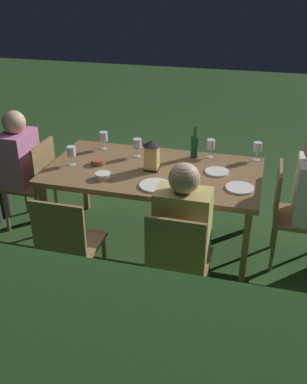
# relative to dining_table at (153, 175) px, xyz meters

# --- Properties ---
(ground_plane) EXTENTS (16.00, 16.00, 0.00)m
(ground_plane) POSITION_rel_dining_table_xyz_m (0.00, 0.00, -0.68)
(ground_plane) COLOR #2D5123
(dining_table) EXTENTS (1.83, 1.00, 0.73)m
(dining_table) POSITION_rel_dining_table_xyz_m (0.00, 0.00, 0.00)
(dining_table) COLOR olive
(dining_table) RESTS_ON ground
(chair_side_right_a) EXTENTS (0.42, 0.40, 0.87)m
(chair_side_right_a) POSITION_rel_dining_table_xyz_m (-0.41, 0.89, -0.20)
(chair_side_right_a) COLOR #937047
(chair_side_right_a) RESTS_ON ground
(person_in_mustard) EXTENTS (0.38, 0.47, 1.15)m
(person_in_mustard) POSITION_rel_dining_table_xyz_m (-0.41, 0.70, -0.05)
(person_in_mustard) COLOR tan
(person_in_mustard) RESTS_ON ground
(chair_head_near) EXTENTS (0.40, 0.42, 0.87)m
(chair_head_near) POSITION_rel_dining_table_xyz_m (-1.16, 0.00, -0.20)
(chair_head_near) COLOR #937047
(chair_head_near) RESTS_ON ground
(chair_side_right_b) EXTENTS (0.42, 0.40, 0.87)m
(chair_side_right_b) POSITION_rel_dining_table_xyz_m (0.41, 0.89, -0.20)
(chair_side_right_b) COLOR #937047
(chair_side_right_b) RESTS_ON ground
(chair_head_far) EXTENTS (0.40, 0.42, 0.87)m
(chair_head_far) POSITION_rel_dining_table_xyz_m (1.16, 0.00, -0.20)
(chair_head_far) COLOR #937047
(chair_head_far) RESTS_ON ground
(person_in_pink) EXTENTS (0.48, 0.38, 1.15)m
(person_in_pink) POSITION_rel_dining_table_xyz_m (1.36, 0.00, -0.05)
(person_in_pink) COLOR #C675A3
(person_in_pink) RESTS_ON ground
(lantern_centerpiece) EXTENTS (0.15, 0.15, 0.27)m
(lantern_centerpiece) POSITION_rel_dining_table_xyz_m (0.01, 0.01, 0.20)
(lantern_centerpiece) COLOR black
(lantern_centerpiece) RESTS_ON dining_table
(green_bottle_on_table) EXTENTS (0.07, 0.07, 0.29)m
(green_bottle_on_table) POSITION_rel_dining_table_xyz_m (-0.29, -0.36, 0.16)
(green_bottle_on_table) COLOR #144723
(green_bottle_on_table) RESTS_ON dining_table
(wine_glass_a) EXTENTS (0.08, 0.08, 0.17)m
(wine_glass_a) POSITION_rel_dining_table_xyz_m (0.71, 0.09, 0.17)
(wine_glass_a) COLOR silver
(wine_glass_a) RESTS_ON dining_table
(wine_glass_b) EXTENTS (0.08, 0.08, 0.17)m
(wine_glass_b) POSITION_rel_dining_table_xyz_m (-0.84, -0.43, 0.17)
(wine_glass_b) COLOR silver
(wine_glass_b) RESTS_ON dining_table
(wine_glass_c) EXTENTS (0.08, 0.08, 0.17)m
(wine_glass_c) POSITION_rel_dining_table_xyz_m (-0.43, -0.39, 0.17)
(wine_glass_c) COLOR silver
(wine_glass_c) RESTS_ON dining_table
(wine_glass_d) EXTENTS (0.08, 0.08, 0.17)m
(wine_glass_d) POSITION_rel_dining_table_xyz_m (0.58, -0.34, 0.17)
(wine_glass_d) COLOR silver
(wine_glass_d) RESTS_ON dining_table
(wine_glass_e) EXTENTS (0.08, 0.08, 0.17)m
(wine_glass_e) POSITION_rel_dining_table_xyz_m (0.22, -0.24, 0.17)
(wine_glass_e) COLOR silver
(wine_glass_e) RESTS_ON dining_table
(plate_a) EXTENTS (0.22, 0.22, 0.01)m
(plate_a) POSITION_rel_dining_table_xyz_m (-0.75, 0.19, 0.06)
(plate_a) COLOR white
(plate_a) RESTS_ON dining_table
(plate_b) EXTENTS (0.26, 0.26, 0.01)m
(plate_b) POSITION_rel_dining_table_xyz_m (-0.10, 0.32, 0.06)
(plate_b) COLOR white
(plate_b) RESTS_ON dining_table
(plate_c) EXTENTS (0.20, 0.20, 0.01)m
(plate_c) POSITION_rel_dining_table_xyz_m (-0.53, -0.07, 0.06)
(plate_c) COLOR white
(plate_c) RESTS_ON dining_table
(bowl_olives) EXTENTS (0.13, 0.13, 0.05)m
(bowl_olives) POSITION_rel_dining_table_xyz_m (0.35, 0.29, 0.08)
(bowl_olives) COLOR silver
(bowl_olives) RESTS_ON dining_table
(bowl_bread) EXTENTS (0.12, 0.12, 0.04)m
(bowl_bread) POSITION_rel_dining_table_xyz_m (0.50, 0.02, 0.07)
(bowl_bread) COLOR #9E5138
(bowl_bread) RESTS_ON dining_table
(bowl_salad) EXTENTS (0.14, 0.14, 0.06)m
(bowl_salad) POSITION_rel_dining_table_xyz_m (-0.30, 0.12, 0.08)
(bowl_salad) COLOR #BCAD8E
(bowl_salad) RESTS_ON dining_table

